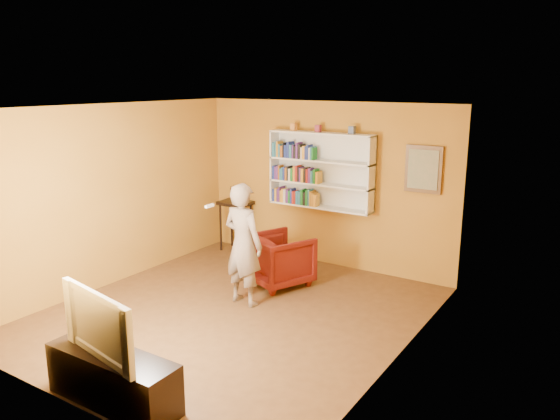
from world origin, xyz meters
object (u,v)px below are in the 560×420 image
(armchair, at_px, (279,259))
(person, at_px, (243,244))
(bookshelf, at_px, (322,170))
(console_table, at_px, (236,210))
(ruby_lustre, at_px, (235,190))
(television, at_px, (109,322))
(tv_cabinet, at_px, (113,378))

(armchair, bearing_deg, person, 111.83)
(bookshelf, distance_m, person, 2.17)
(bookshelf, bearing_deg, console_table, -174.54)
(ruby_lustre, height_order, television, ruby_lustre)
(bookshelf, xyz_separation_m, console_table, (-1.67, -0.16, -0.84))
(console_table, xyz_separation_m, television, (1.95, -4.50, 0.09))
(tv_cabinet, bearing_deg, bookshelf, 93.50)
(armchair, bearing_deg, console_table, -9.23)
(bookshelf, distance_m, television, 4.73)
(person, bearing_deg, armchair, -85.96)
(console_table, distance_m, person, 2.45)
(bookshelf, distance_m, console_table, 1.88)
(console_table, xyz_separation_m, tv_cabinet, (1.95, -4.50, -0.49))
(ruby_lustre, distance_m, tv_cabinet, 4.98)
(bookshelf, relative_size, television, 1.58)
(bookshelf, relative_size, ruby_lustre, 6.54)
(tv_cabinet, relative_size, television, 1.26)
(console_table, height_order, tv_cabinet, console_table)
(armchair, relative_size, tv_cabinet, 0.60)
(bookshelf, relative_size, console_table, 1.98)
(bookshelf, distance_m, armchair, 1.68)
(console_table, xyz_separation_m, person, (1.57, -1.88, 0.10))
(ruby_lustre, bearing_deg, tv_cabinet, -66.53)
(armchair, bearing_deg, ruby_lustre, -9.23)
(console_table, bearing_deg, person, -50.18)
(ruby_lustre, height_order, person, person)
(console_table, xyz_separation_m, ruby_lustre, (-0.00, 0.00, 0.35))
(person, bearing_deg, ruby_lustre, -44.85)
(ruby_lustre, bearing_deg, armchair, -32.34)
(television, bearing_deg, tv_cabinet, 10.47)
(ruby_lustre, xyz_separation_m, tv_cabinet, (1.95, -4.50, -0.85))
(television, bearing_deg, bookshelf, 103.97)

